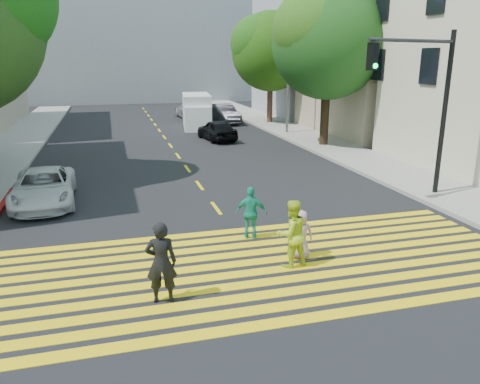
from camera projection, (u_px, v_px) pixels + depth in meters
name	position (u px, v px, depth m)	size (l,w,h in m)	color
ground	(277.00, 291.00, 10.11)	(120.00, 120.00, 0.00)	black
sidewalk_left	(21.00, 140.00, 28.29)	(3.00, 40.00, 0.15)	gray
sidewalk_right	(329.00, 146.00, 26.15)	(3.00, 60.00, 0.15)	gray
crosswalk	(259.00, 266.00, 11.28)	(13.40, 5.30, 0.01)	yellow
lane_line	(162.00, 134.00, 30.94)	(0.12, 34.40, 0.01)	yellow
building_right_tan	(398.00, 55.00, 30.15)	(10.00, 10.00, 10.00)	tan
building_right_grey	(324.00, 56.00, 40.34)	(10.00, 10.00, 10.00)	gray
backdrop_block	(134.00, 47.00, 52.90)	(30.00, 8.00, 12.00)	gray
tree_right_near	(330.00, 36.00, 24.84)	(7.07, 6.72, 8.83)	black
tree_right_far	(272.00, 47.00, 34.02)	(6.55, 6.04, 8.27)	#472917
pedestrian_man	(161.00, 262.00, 9.47)	(0.63, 0.42, 1.74)	black
pedestrian_woman	(291.00, 234.00, 11.12)	(0.81, 0.63, 1.66)	#C3DF23
pedestrian_child	(301.00, 235.00, 11.62)	(0.61, 0.40, 1.25)	#BC8E9D
pedestrian_extra	(251.00, 213.00, 12.85)	(0.87, 0.36, 1.49)	#199580
white_sedan	(44.00, 187.00, 15.95)	(1.97, 4.28, 1.19)	silver
dark_car_near	(217.00, 130.00, 28.33)	(1.49, 3.71, 1.26)	black
silver_car	(189.00, 110.00, 38.87)	(1.79, 4.41, 1.28)	#B8B8B8
dark_car_parked	(223.00, 114.00, 35.73)	(1.52, 4.37, 1.44)	#27262F
white_van	(197.00, 112.00, 33.34)	(2.47, 5.16, 2.34)	silver
traffic_signal	(426.00, 93.00, 15.51)	(3.82, 1.27, 5.75)	black
street_lamp	(286.00, 47.00, 29.14)	(2.14, 0.65, 9.53)	slate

